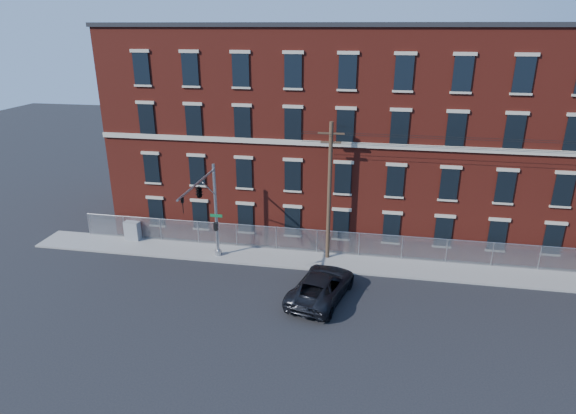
# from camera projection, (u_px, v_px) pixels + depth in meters

# --- Properties ---
(ground) EXTENTS (140.00, 140.00, 0.00)m
(ground) POSITION_uv_depth(u_px,v_px,m) (287.00, 295.00, 30.80)
(ground) COLOR black
(ground) RESTS_ON ground
(sidewalk) EXTENTS (65.00, 3.00, 0.12)m
(sidewalk) POSITION_uv_depth(u_px,v_px,m) (471.00, 273.00, 33.38)
(sidewalk) COLOR gray
(sidewalk) RESTS_ON ground
(mill_building) EXTENTS (55.30, 14.32, 16.30)m
(mill_building) POSITION_uv_depth(u_px,v_px,m) (465.00, 131.00, 38.76)
(mill_building) COLOR maroon
(mill_building) RESTS_ON ground
(chain_link_fence) EXTENTS (59.06, 0.06, 1.85)m
(chain_link_fence) POSITION_uv_depth(u_px,v_px,m) (469.00, 252.00, 34.23)
(chain_link_fence) COLOR #A5A8AD
(chain_link_fence) RESTS_ON ground
(traffic_signal_mast) EXTENTS (0.90, 6.75, 7.00)m
(traffic_signal_mast) POSITION_uv_depth(u_px,v_px,m) (203.00, 198.00, 31.92)
(traffic_signal_mast) COLOR #9EA0A5
(traffic_signal_mast) RESTS_ON ground
(utility_pole_near) EXTENTS (1.80, 0.28, 10.00)m
(utility_pole_near) POSITION_uv_depth(u_px,v_px,m) (329.00, 190.00, 33.75)
(utility_pole_near) COLOR #423021
(utility_pole_near) RESTS_ON ground
(pickup_truck) EXTENTS (4.31, 6.74, 1.73)m
(pickup_truck) POSITION_uv_depth(u_px,v_px,m) (321.00, 286.00, 30.18)
(pickup_truck) COLOR black
(pickup_truck) RESTS_ON ground
(utility_cabinet) EXTENTS (1.25, 0.70, 1.50)m
(utility_cabinet) POSITION_uv_depth(u_px,v_px,m) (133.00, 231.00, 38.28)
(utility_cabinet) COLOR gray
(utility_cabinet) RESTS_ON sidewalk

